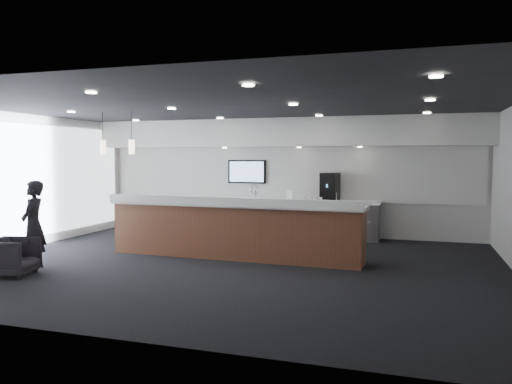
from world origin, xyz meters
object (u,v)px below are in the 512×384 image
(service_counter, at_px, (234,229))
(lounge_guest, at_px, (33,225))
(coffee_machine, at_px, (330,187))
(armchair, at_px, (13,257))

(service_counter, height_order, lounge_guest, lounge_guest)
(service_counter, relative_size, coffee_machine, 7.61)
(service_counter, xyz_separation_m, coffee_machine, (1.46, 2.98, 0.72))
(lounge_guest, bearing_deg, service_counter, 103.20)
(service_counter, height_order, coffee_machine, coffee_machine)
(service_counter, height_order, armchair, service_counter)
(armchair, xyz_separation_m, lounge_guest, (-0.03, 0.54, 0.48))
(coffee_machine, bearing_deg, service_counter, -107.18)
(coffee_machine, height_order, lounge_guest, coffee_machine)
(service_counter, distance_m, lounge_guest, 3.75)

